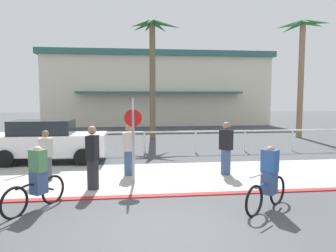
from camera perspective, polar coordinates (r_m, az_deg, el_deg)
The scene contains 15 objects.
ground_plane at distance 16.14m, azimuth -4.45°, elevation -4.07°, with size 80.00×80.00×0.00m, color #424447.
sidewalk_strip at distance 10.46m, azimuth -3.15°, elevation -9.11°, with size 44.00×4.00×0.02m, color #ADAAA0.
curb_paint at distance 8.54m, azimuth -2.29°, elevation -12.39°, with size 44.00×0.24×0.03m, color maroon.
building_backdrop at distance 32.46m, azimuth -2.16°, elevation 6.59°, with size 21.03×10.29×6.71m.
rail_fence at distance 14.54m, azimuth -4.23°, elevation -1.74°, with size 23.90×0.08×1.04m.
stop_sign_bike_lane at distance 9.45m, azimuth -6.29°, elevation -0.41°, with size 0.52×0.56×2.56m.
palm_tree_2 at distance 19.65m, azimuth -2.72°, elevation 13.49°, with size 3.13×3.58×7.27m.
palm_tree_3 at distance 22.22m, azimuth 22.81°, elevation 12.41°, with size 2.94×3.33×7.45m.
car_white_1 at distance 13.56m, azimuth -20.69°, elevation -2.44°, with size 4.40×2.02×1.69m.
cyclist_black_0 at distance 8.04m, azimuth -22.47°, elevation -8.87°, with size 1.03×1.57×1.50m.
cyclist_blue_1 at distance 7.80m, azimuth 17.56°, elevation -9.14°, with size 1.46×1.18×1.50m.
pedestrian_0 at distance 9.15m, azimuth -13.37°, elevation -5.98°, with size 0.39×0.45×1.80m.
pedestrian_1 at distance 10.77m, azimuth 10.36°, elevation -4.32°, with size 0.46×0.47×1.78m.
pedestrian_2 at distance 10.62m, azimuth -7.03°, elevation -4.66°, with size 0.43×0.36×1.69m.
pedestrian_3 at distance 10.52m, azimuth -21.02°, elevation -5.39°, with size 0.46×0.41×1.59m.
Camera 1 is at (-0.62, -5.92, 2.60)m, focal length 33.96 mm.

